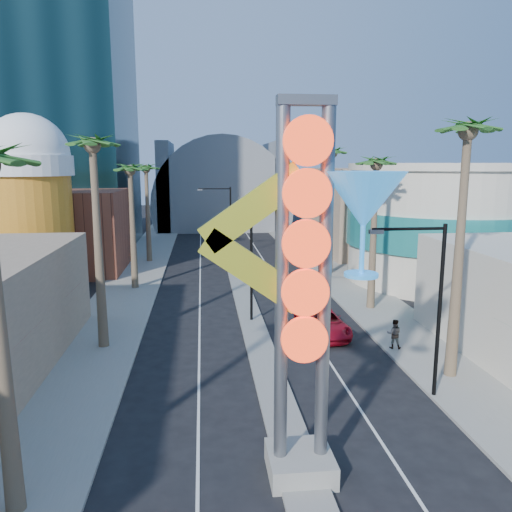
{
  "coord_description": "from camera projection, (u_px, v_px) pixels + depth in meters",
  "views": [
    {
      "loc": [
        -3.17,
        -12.27,
        10.52
      ],
      "look_at": [
        0.3,
        19.88,
        4.55
      ],
      "focal_mm": 35.0,
      "sensor_mm": 36.0,
      "label": 1
    }
  ],
  "objects": [
    {
      "name": "canopy",
      "position": [
        221.0,
        202.0,
        83.86
      ],
      "size": [
        22.0,
        16.0,
        22.0
      ],
      "color": "slate",
      "rests_on": "ground"
    },
    {
      "name": "neon_sign",
      "position": [
        329.0,
        266.0,
        15.9
      ],
      "size": [
        6.53,
        2.6,
        12.55
      ],
      "color": "gray",
      "rests_on": "ground"
    },
    {
      "name": "palm_2",
      "position": [
        130.0,
        177.0,
        40.9
      ],
      "size": [
        2.4,
        2.4,
        11.2
      ],
      "color": "brown",
      "rests_on": "ground"
    },
    {
      "name": "palm_7",
      "position": [
        332.0,
        161.0,
        46.47
      ],
      "size": [
        2.4,
        2.4,
        12.7
      ],
      "color": "brown",
      "rests_on": "ground"
    },
    {
      "name": "red_pickup",
      "position": [
        322.0,
        323.0,
        31.15
      ],
      "size": [
        2.86,
        5.63,
        1.52
      ],
      "primitive_type": "imported",
      "rotation": [
        0.0,
        0.0,
        0.06
      ],
      "color": "#B00D21",
      "rests_on": "ground"
    },
    {
      "name": "beer_mug",
      "position": [
        31.0,
        198.0,
        40.36
      ],
      "size": [
        7.0,
        7.0,
        14.5
      ],
      "color": "#C7721A",
      "rests_on": "ground"
    },
    {
      "name": "palm_5",
      "position": [
        467.0,
        148.0,
        22.92
      ],
      "size": [
        2.4,
        2.4,
        13.2
      ],
      "color": "brown",
      "rests_on": "ground"
    },
    {
      "name": "sidewalk_west",
      "position": [
        137.0,
        275.0,
        47.45
      ],
      "size": [
        5.0,
        100.0,
        0.15
      ],
      "primitive_type": "cube",
      "color": "gray",
      "rests_on": "ground"
    },
    {
      "name": "streetlight_2",
      "position": [
        430.0,
        296.0,
        21.9
      ],
      "size": [
        3.45,
        0.25,
        8.0
      ],
      "color": "black",
      "rests_on": "ground"
    },
    {
      "name": "palm_1",
      "position": [
        93.0,
        158.0,
        26.97
      ],
      "size": [
        2.4,
        2.4,
        12.7
      ],
      "color": "brown",
      "rests_on": "ground"
    },
    {
      "name": "sidewalk_east",
      "position": [
        332.0,
        271.0,
        49.45
      ],
      "size": [
        5.0,
        100.0,
        0.15
      ],
      "primitive_type": "cube",
      "color": "gray",
      "rests_on": "ground"
    },
    {
      "name": "palm_3",
      "position": [
        146.0,
        174.0,
        52.64
      ],
      "size": [
        2.4,
        2.4,
        11.2
      ],
      "color": "brown",
      "rests_on": "ground"
    },
    {
      "name": "brick_filler_west",
      "position": [
        72.0,
        231.0,
        48.98
      ],
      "size": [
        10.0,
        10.0,
        8.0
      ],
      "primitive_type": "cube",
      "color": "brown",
      "rests_on": "ground"
    },
    {
      "name": "turquoise_building",
      "position": [
        441.0,
        224.0,
        44.52
      ],
      "size": [
        16.6,
        16.6,
        10.6
      ],
      "color": "beige",
      "rests_on": "ground"
    },
    {
      "name": "streetlight_0",
      "position": [
        260.0,
        251.0,
        32.97
      ],
      "size": [
        3.79,
        0.25,
        8.0
      ],
      "color": "black",
      "rests_on": "ground"
    },
    {
      "name": "median",
      "position": [
        234.0,
        267.0,
        51.38
      ],
      "size": [
        1.6,
        84.0,
        0.15
      ],
      "primitive_type": "cube",
      "color": "gray",
      "rests_on": "ground"
    },
    {
      "name": "filler_east",
      "position": [
        357.0,
        209.0,
        61.95
      ],
      "size": [
        10.0,
        20.0,
        10.0
      ],
      "primitive_type": "cube",
      "color": "#997E62",
      "rests_on": "ground"
    },
    {
      "name": "streetlight_1",
      "position": [
        226.0,
        215.0,
        56.32
      ],
      "size": [
        3.79,
        0.25,
        8.0
      ],
      "color": "black",
      "rests_on": "ground"
    },
    {
      "name": "palm_6",
      "position": [
        376.0,
        173.0,
        34.9
      ],
      "size": [
        2.4,
        2.4,
        11.7
      ],
      "color": "brown",
      "rests_on": "ground"
    },
    {
      "name": "hotel_tower",
      "position": [
        37.0,
        38.0,
        58.23
      ],
      "size": [
        20.0,
        20.0,
        50.0
      ],
      "primitive_type": "cube",
      "color": "black",
      "rests_on": "ground"
    },
    {
      "name": "pedestrian_b",
      "position": [
        394.0,
        334.0,
        28.38
      ],
      "size": [
        0.99,
        0.88,
        1.7
      ],
      "primitive_type": "imported",
      "rotation": [
        0.0,
        0.0,
        2.8
      ],
      "color": "gray",
      "rests_on": "sidewalk_east"
    }
  ]
}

